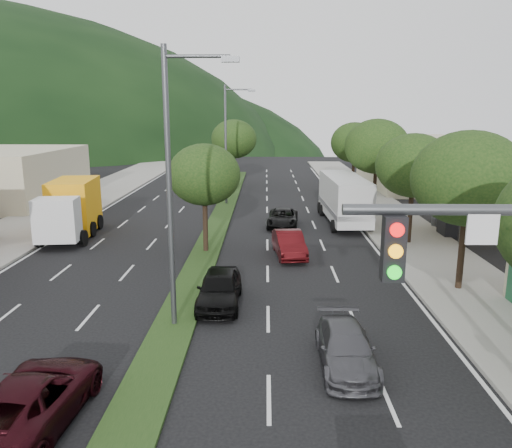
{
  "coord_description": "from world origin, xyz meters",
  "views": [
    {
      "loc": [
        3.39,
        -9.25,
        7.8
      ],
      "look_at": [
        2.94,
        13.41,
        2.7
      ],
      "focal_mm": 35.0,
      "sensor_mm": 36.0,
      "label": 1
    }
  ],
  "objects_px": {
    "tree_r_e": "(354,143)",
    "car_queue_a": "(219,288)",
    "tree_r_c": "(414,166)",
    "suv_maroon": "(32,399)",
    "streetlight_near": "(175,177)",
    "tree_r_b": "(468,179)",
    "tree_r_d": "(377,146)",
    "box_truck": "(72,210)",
    "tree_med_near": "(204,175)",
    "motorhome": "(344,198)",
    "car_queue_b": "(346,348)",
    "streetlight_mid": "(228,139)",
    "car_queue_d": "(283,218)",
    "car_queue_c": "(289,244)",
    "tree_med_far": "(234,139)"
  },
  "relations": [
    {
      "from": "tree_r_e",
      "to": "car_queue_a",
      "type": "height_order",
      "value": "tree_r_e"
    },
    {
      "from": "tree_r_c",
      "to": "suv_maroon",
      "type": "distance_m",
      "value": 23.48
    },
    {
      "from": "streetlight_near",
      "to": "tree_r_b",
      "type": "bearing_deg",
      "value": 18.73
    },
    {
      "from": "tree_r_d",
      "to": "box_truck",
      "type": "height_order",
      "value": "tree_r_d"
    },
    {
      "from": "tree_med_near",
      "to": "motorhome",
      "type": "distance_m",
      "value": 12.39
    },
    {
      "from": "tree_med_near",
      "to": "suv_maroon",
      "type": "bearing_deg",
      "value": -98.96
    },
    {
      "from": "car_queue_b",
      "to": "streetlight_mid",
      "type": "bearing_deg",
      "value": 101.83
    },
    {
      "from": "car_queue_d",
      "to": "motorhome",
      "type": "relative_size",
      "value": 0.5
    },
    {
      "from": "tree_r_b",
      "to": "car_queue_a",
      "type": "distance_m",
      "value": 11.5
    },
    {
      "from": "streetlight_mid",
      "to": "car_queue_c",
      "type": "bearing_deg",
      "value": -73.97
    },
    {
      "from": "suv_maroon",
      "to": "car_queue_c",
      "type": "bearing_deg",
      "value": -111.59
    },
    {
      "from": "tree_med_far",
      "to": "car_queue_a",
      "type": "bearing_deg",
      "value": -87.46
    },
    {
      "from": "tree_r_d",
      "to": "car_queue_b",
      "type": "bearing_deg",
      "value": -103.74
    },
    {
      "from": "tree_r_b",
      "to": "tree_med_far",
      "type": "xyz_separation_m",
      "value": [
        -12.0,
        32.0,
        -0.03
      ]
    },
    {
      "from": "suv_maroon",
      "to": "car_queue_b",
      "type": "relative_size",
      "value": 1.19
    },
    {
      "from": "tree_r_e",
      "to": "car_queue_d",
      "type": "distance_m",
      "value": 17.63
    },
    {
      "from": "tree_r_c",
      "to": "car_queue_a",
      "type": "xyz_separation_m",
      "value": [
        -10.5,
        -9.87,
        -4.02
      ]
    },
    {
      "from": "suv_maroon",
      "to": "streetlight_near",
      "type": "bearing_deg",
      "value": -110.91
    },
    {
      "from": "tree_med_far",
      "to": "car_queue_c",
      "type": "distance_m",
      "value": 27.37
    },
    {
      "from": "motorhome",
      "to": "car_queue_b",
      "type": "bearing_deg",
      "value": -100.26
    },
    {
      "from": "tree_med_far",
      "to": "car_queue_a",
      "type": "xyz_separation_m",
      "value": [
        1.5,
        -33.87,
        -4.28
      ]
    },
    {
      "from": "streetlight_near",
      "to": "box_truck",
      "type": "distance_m",
      "value": 16.97
    },
    {
      "from": "streetlight_mid",
      "to": "car_queue_d",
      "type": "height_order",
      "value": "streetlight_mid"
    },
    {
      "from": "tree_r_b",
      "to": "motorhome",
      "type": "xyz_separation_m",
      "value": [
        -3.0,
        14.09,
        -3.27
      ]
    },
    {
      "from": "tree_med_near",
      "to": "car_queue_b",
      "type": "relative_size",
      "value": 1.45
    },
    {
      "from": "motorhome",
      "to": "tree_med_near",
      "type": "bearing_deg",
      "value": -139.95
    },
    {
      "from": "tree_med_far",
      "to": "streetlight_mid",
      "type": "relative_size",
      "value": 0.69
    },
    {
      "from": "tree_r_d",
      "to": "streetlight_near",
      "type": "relative_size",
      "value": 0.72
    },
    {
      "from": "suv_maroon",
      "to": "car_queue_c",
      "type": "distance_m",
      "value": 16.99
    },
    {
      "from": "tree_med_near",
      "to": "motorhome",
      "type": "xyz_separation_m",
      "value": [
        9.0,
        8.09,
        -2.66
      ]
    },
    {
      "from": "tree_med_near",
      "to": "suv_maroon",
      "type": "relative_size",
      "value": 1.23
    },
    {
      "from": "car_queue_d",
      "to": "box_truck",
      "type": "height_order",
      "value": "box_truck"
    },
    {
      "from": "car_queue_c",
      "to": "motorhome",
      "type": "relative_size",
      "value": 0.48
    },
    {
      "from": "tree_r_c",
      "to": "tree_med_near",
      "type": "height_order",
      "value": "tree_r_c"
    },
    {
      "from": "car_queue_b",
      "to": "car_queue_d",
      "type": "height_order",
      "value": "car_queue_d"
    },
    {
      "from": "tree_r_c",
      "to": "motorhome",
      "type": "distance_m",
      "value": 7.41
    },
    {
      "from": "tree_r_d",
      "to": "car_queue_b",
      "type": "distance_m",
      "value": 26.01
    },
    {
      "from": "streetlight_near",
      "to": "box_truck",
      "type": "xyz_separation_m",
      "value": [
        -9.21,
        13.7,
        -3.91
      ]
    },
    {
      "from": "tree_r_b",
      "to": "tree_med_near",
      "type": "distance_m",
      "value": 13.43
    },
    {
      "from": "tree_r_c",
      "to": "motorhome",
      "type": "bearing_deg",
      "value": 116.24
    },
    {
      "from": "motorhome",
      "to": "tree_r_b",
      "type": "bearing_deg",
      "value": -79.87
    },
    {
      "from": "streetlight_near",
      "to": "motorhome",
      "type": "relative_size",
      "value": 1.15
    },
    {
      "from": "tree_med_far",
      "to": "streetlight_near",
      "type": "height_order",
      "value": "streetlight_near"
    },
    {
      "from": "tree_r_d",
      "to": "tree_r_c",
      "type": "bearing_deg",
      "value": -90.0
    },
    {
      "from": "tree_r_c",
      "to": "box_truck",
      "type": "height_order",
      "value": "tree_r_c"
    },
    {
      "from": "car_queue_c",
      "to": "car_queue_d",
      "type": "relative_size",
      "value": 0.95
    },
    {
      "from": "suv_maroon",
      "to": "box_truck",
      "type": "relative_size",
      "value": 0.66
    },
    {
      "from": "suv_maroon",
      "to": "motorhome",
      "type": "bearing_deg",
      "value": -112.02
    },
    {
      "from": "car_queue_a",
      "to": "car_queue_d",
      "type": "distance_m",
      "value": 14.79
    },
    {
      "from": "tree_r_c",
      "to": "streetlight_near",
      "type": "height_order",
      "value": "streetlight_near"
    }
  ]
}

